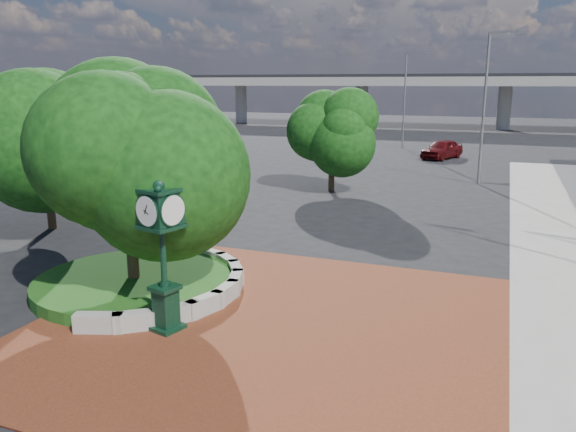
% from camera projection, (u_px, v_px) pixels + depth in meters
% --- Properties ---
extents(ground, '(200.00, 200.00, 0.00)m').
position_uv_depth(ground, '(283.00, 312.00, 15.86)').
color(ground, black).
rests_on(ground, ground).
extents(plaza, '(12.00, 12.00, 0.04)m').
position_uv_depth(plaza, '(269.00, 325.00, 14.95)').
color(plaza, maroon).
rests_on(plaza, ground).
extents(planter_wall, '(2.96, 6.77, 0.54)m').
position_uv_depth(planter_wall, '(198.00, 290.00, 16.75)').
color(planter_wall, '#9E9B93').
rests_on(planter_wall, ground).
extents(grass_bed, '(6.10, 6.10, 0.40)m').
position_uv_depth(grass_bed, '(134.00, 283.00, 17.57)').
color(grass_bed, '#1B4814').
rests_on(grass_bed, ground).
extents(overpass, '(90.00, 12.00, 7.50)m').
position_uv_depth(overpass, '(466.00, 81.00, 77.97)').
color(overpass, '#9E9B93').
rests_on(overpass, ground).
extents(tree_planter, '(5.20, 5.20, 6.33)m').
position_uv_depth(tree_planter, '(127.00, 172.00, 16.75)').
color(tree_planter, '#38281C').
rests_on(tree_planter, ground).
extents(tree_northwest, '(5.60, 5.60, 6.93)m').
position_uv_depth(tree_northwest, '(43.00, 135.00, 24.00)').
color(tree_northwest, '#38281C').
rests_on(tree_northwest, ground).
extents(tree_street, '(4.40, 4.40, 5.45)m').
position_uv_depth(tree_street, '(332.00, 137.00, 32.85)').
color(tree_street, '#38281C').
rests_on(tree_street, ground).
extents(post_clock, '(1.08, 1.08, 4.39)m').
position_uv_depth(post_clock, '(162.00, 242.00, 14.11)').
color(post_clock, black).
rests_on(post_clock, ground).
extents(parked_car, '(3.51, 5.14, 1.62)m').
position_uv_depth(parked_car, '(442.00, 149.00, 47.73)').
color(parked_car, '#4C0A0D').
rests_on(parked_car, ground).
extents(street_lamp_near, '(2.09, 0.44, 9.33)m').
position_uv_depth(street_lamp_near, '(489.00, 97.00, 34.47)').
color(street_lamp_near, slate).
rests_on(street_lamp_near, ground).
extents(street_lamp_far, '(2.06, 0.34, 9.19)m').
position_uv_depth(street_lamp_far, '(407.00, 93.00, 54.21)').
color(street_lamp_far, slate).
rests_on(street_lamp_far, ground).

